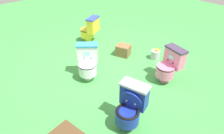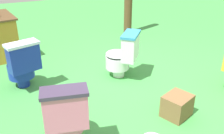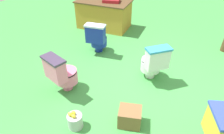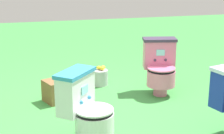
{
  "view_description": "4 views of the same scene",
  "coord_description": "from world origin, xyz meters",
  "px_view_note": "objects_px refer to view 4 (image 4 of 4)",
  "views": [
    {
      "loc": [
        -2.77,
        2.33,
        2.5
      ],
      "look_at": [
        -0.5,
        0.28,
        0.43
      ],
      "focal_mm": 30.95,
      "sensor_mm": 36.0,
      "label": 1
    },
    {
      "loc": [
        -1.58,
        -2.79,
        1.92
      ],
      "look_at": [
        -0.32,
        0.07,
        0.41
      ],
      "focal_mm": 41.44,
      "sensor_mm": 36.0,
      "label": 2
    },
    {
      "loc": [
        1.0,
        -2.52,
        2.39
      ],
      "look_at": [
        -0.52,
        -0.08,
        0.37
      ],
      "focal_mm": 31.81,
      "sensor_mm": 36.0,
      "label": 3
    },
    {
      "loc": [
        0.58,
        3.59,
        1.71
      ],
      "look_at": [
        -0.41,
        -0.32,
        0.52
      ],
      "focal_mm": 58.27,
      "sensor_mm": 36.0,
      "label": 4
    }
  ],
  "objects_px": {
    "toilet_white": "(86,108)",
    "lemon_bucket": "(100,77)",
    "toilet_pink": "(160,66)",
    "small_crate": "(58,90)"
  },
  "relations": [
    {
      "from": "toilet_pink",
      "to": "toilet_white",
      "type": "bearing_deg",
      "value": 55.28
    },
    {
      "from": "toilet_white",
      "to": "toilet_pink",
      "type": "distance_m",
      "value": 1.65
    },
    {
      "from": "lemon_bucket",
      "to": "toilet_pink",
      "type": "bearing_deg",
      "value": 143.66
    },
    {
      "from": "toilet_pink",
      "to": "lemon_bucket",
      "type": "distance_m",
      "value": 0.9
    },
    {
      "from": "toilet_white",
      "to": "lemon_bucket",
      "type": "xyz_separation_m",
      "value": [
        -0.5,
        -1.66,
        -0.25
      ]
    },
    {
      "from": "toilet_white",
      "to": "lemon_bucket",
      "type": "bearing_deg",
      "value": -156.33
    },
    {
      "from": "small_crate",
      "to": "lemon_bucket",
      "type": "bearing_deg",
      "value": -144.09
    },
    {
      "from": "small_crate",
      "to": "toilet_pink",
      "type": "bearing_deg",
      "value": 178.04
    },
    {
      "from": "small_crate",
      "to": "lemon_bucket",
      "type": "xyz_separation_m",
      "value": [
        -0.64,
        -0.47,
        -0.02
      ]
    },
    {
      "from": "toilet_pink",
      "to": "lemon_bucket",
      "type": "bearing_deg",
      "value": -24.84
    }
  ]
}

